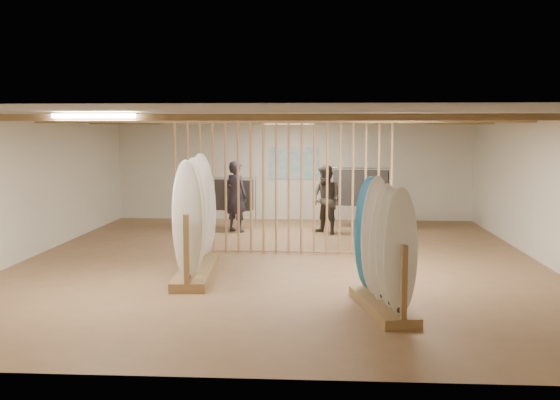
# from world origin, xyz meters

# --- Properties ---
(floor) EXTENTS (12.00, 12.00, 0.00)m
(floor) POSITION_xyz_m (0.00, 0.00, 0.00)
(floor) COLOR #936C47
(floor) RESTS_ON ground
(ceiling) EXTENTS (12.00, 12.00, 0.00)m
(ceiling) POSITION_xyz_m (0.00, 0.00, 2.80)
(ceiling) COLOR gray
(ceiling) RESTS_ON ground
(wall_back) EXTENTS (12.00, 0.00, 12.00)m
(wall_back) POSITION_xyz_m (0.00, 6.00, 1.40)
(wall_back) COLOR silver
(wall_back) RESTS_ON ground
(wall_front) EXTENTS (12.00, 0.00, 12.00)m
(wall_front) POSITION_xyz_m (0.00, -6.00, 1.40)
(wall_front) COLOR silver
(wall_front) RESTS_ON ground
(wall_left) EXTENTS (0.00, 12.00, 12.00)m
(wall_left) POSITION_xyz_m (-5.00, 0.00, 1.40)
(wall_left) COLOR silver
(wall_left) RESTS_ON ground
(wall_right) EXTENTS (0.00, 12.00, 12.00)m
(wall_right) POSITION_xyz_m (5.00, 0.00, 1.40)
(wall_right) COLOR silver
(wall_right) RESTS_ON ground
(ceiling_slats) EXTENTS (9.50, 6.12, 0.10)m
(ceiling_slats) POSITION_xyz_m (0.00, 0.00, 2.72)
(ceiling_slats) COLOR olive
(ceiling_slats) RESTS_ON ground
(light_panels) EXTENTS (1.20, 0.35, 0.06)m
(light_panels) POSITION_xyz_m (0.00, 0.00, 2.74)
(light_panels) COLOR white
(light_panels) RESTS_ON ground
(bamboo_partition) EXTENTS (4.45, 0.05, 2.78)m
(bamboo_partition) POSITION_xyz_m (0.00, 0.80, 1.40)
(bamboo_partition) COLOR tan
(bamboo_partition) RESTS_ON ground
(poster) EXTENTS (1.40, 0.03, 0.90)m
(poster) POSITION_xyz_m (0.00, 5.98, 1.60)
(poster) COLOR #3796C1
(poster) RESTS_ON ground
(rack_left) EXTENTS (0.75, 2.60, 2.07)m
(rack_left) POSITION_xyz_m (-1.38, -1.33, 0.71)
(rack_left) COLOR olive
(rack_left) RESTS_ON floor
(rack_right) EXTENTS (0.87, 1.98, 1.82)m
(rack_right) POSITION_xyz_m (1.66, -3.34, 0.62)
(rack_right) COLOR olive
(rack_right) RESTS_ON floor
(clothing_rack_a) EXTENTS (1.26, 0.51, 1.37)m
(clothing_rack_a) POSITION_xyz_m (-1.55, 4.07, 0.89)
(clothing_rack_a) COLOR silver
(clothing_rack_a) RESTS_ON floor
(clothing_rack_b) EXTENTS (1.48, 0.63, 1.61)m
(clothing_rack_b) POSITION_xyz_m (1.81, 4.48, 1.05)
(clothing_rack_b) COLOR silver
(clothing_rack_b) RESTS_ON floor
(shopper_a) EXTENTS (0.89, 0.83, 2.02)m
(shopper_a) POSITION_xyz_m (-1.33, 3.65, 1.01)
(shopper_a) COLOR #26242B
(shopper_a) RESTS_ON floor
(shopper_b) EXTENTS (1.17, 1.15, 1.91)m
(shopper_b) POSITION_xyz_m (0.91, 3.42, 0.96)
(shopper_b) COLOR #363129
(shopper_b) RESTS_ON floor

